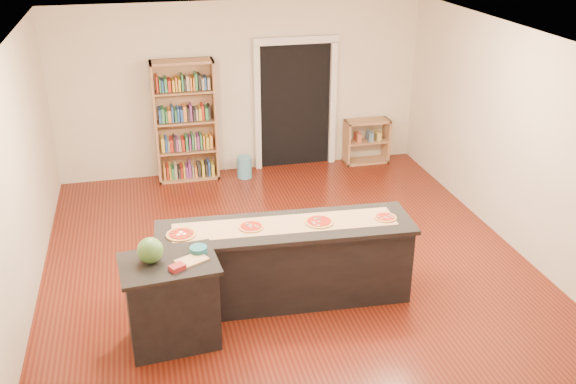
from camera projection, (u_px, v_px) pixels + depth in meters
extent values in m
cube|color=beige|center=(292.00, 167.00, 7.34)|extent=(6.00, 7.00, 2.80)
cube|color=#5E1E10|center=(292.00, 272.00, 7.91)|extent=(6.00, 7.00, 0.01)
cube|color=white|center=(292.00, 45.00, 6.76)|extent=(6.00, 7.00, 0.01)
cube|color=black|center=(295.00, 106.00, 10.76)|extent=(1.20, 0.02, 2.10)
cube|color=silver|center=(257.00, 109.00, 10.58)|extent=(0.10, 0.08, 2.10)
cube|color=silver|center=(333.00, 104.00, 10.86)|extent=(0.10, 0.08, 2.10)
cube|color=silver|center=(296.00, 40.00, 10.27)|extent=(1.40, 0.08, 0.12)
cube|color=black|center=(286.00, 264.00, 7.23)|extent=(2.76, 0.69, 0.89)
cube|color=black|center=(286.00, 228.00, 7.03)|extent=(2.84, 0.77, 0.05)
cube|color=black|center=(172.00, 304.00, 6.50)|extent=(0.87, 0.62, 0.90)
cube|color=black|center=(168.00, 264.00, 6.30)|extent=(0.96, 0.70, 0.04)
cube|color=#AA7B52|center=(185.00, 121.00, 10.21)|extent=(0.98, 0.35, 1.96)
cube|color=#AA7B52|center=(366.00, 141.00, 11.12)|extent=(0.77, 0.33, 0.77)
cylinder|color=#549DBD|center=(244.00, 167.00, 10.58)|extent=(0.25, 0.25, 0.36)
cube|color=tan|center=(285.00, 224.00, 7.05)|extent=(2.48, 0.59, 0.00)
sphere|color=#144214|center=(150.00, 250.00, 6.24)|extent=(0.26, 0.26, 0.26)
cube|color=tan|center=(192.00, 260.00, 6.31)|extent=(0.35, 0.31, 0.02)
cube|color=maroon|center=(177.00, 267.00, 6.15)|extent=(0.18, 0.16, 0.05)
cylinder|color=#195966|center=(198.00, 250.00, 6.45)|extent=(0.18, 0.18, 0.07)
cylinder|color=#C1854A|center=(181.00, 234.00, 6.81)|extent=(0.30, 0.30, 0.02)
cylinder|color=#A5190C|center=(181.00, 234.00, 6.81)|extent=(0.25, 0.25, 0.00)
cylinder|color=#C1854A|center=(251.00, 227.00, 6.97)|extent=(0.29, 0.29, 0.02)
cylinder|color=#A5190C|center=(251.00, 226.00, 6.97)|extent=(0.24, 0.24, 0.00)
cylinder|color=#C1854A|center=(319.00, 222.00, 7.08)|extent=(0.31, 0.31, 0.02)
cylinder|color=#A5190C|center=(319.00, 221.00, 7.08)|extent=(0.25, 0.25, 0.00)
cylinder|color=#C1854A|center=(385.00, 217.00, 7.18)|extent=(0.27, 0.27, 0.02)
cylinder|color=#A5190C|center=(386.00, 217.00, 7.17)|extent=(0.22, 0.22, 0.00)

